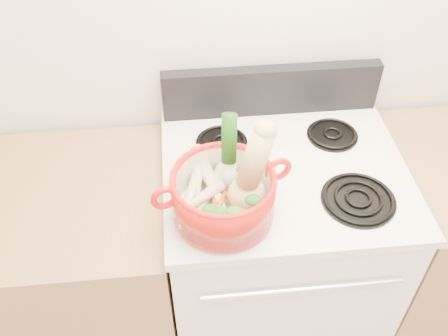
{
  "coord_description": "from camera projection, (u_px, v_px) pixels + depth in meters",
  "views": [
    {
      "loc": [
        -0.31,
        0.28,
        2.06
      ],
      "look_at": [
        -0.22,
        1.2,
        1.16
      ],
      "focal_mm": 40.0,
      "sensor_mm": 36.0,
      "label": 1
    }
  ],
  "objects": [
    {
      "name": "burner_front_left",
      "position": [
        232.0,
        208.0,
        1.46
      ],
      "size": [
        0.22,
        0.22,
        0.02
      ],
      "primitive_type": "cylinder",
      "color": "black",
      "rests_on": "cooktop"
    },
    {
      "name": "burner_front_right",
      "position": [
        358.0,
        199.0,
        1.49
      ],
      "size": [
        0.22,
        0.22,
        0.02
      ],
      "primitive_type": "cylinder",
      "color": "black",
      "rests_on": "cooktop"
    },
    {
      "name": "wall_back",
      "position": [
        274.0,
        14.0,
        1.6
      ],
      "size": [
        3.5,
        0.02,
        2.6
      ],
      "primitive_type": "cube",
      "color": "silver",
      "rests_on": "floor"
    },
    {
      "name": "parsnip_2",
      "position": [
        215.0,
        190.0,
        1.4
      ],
      "size": [
        0.1,
        0.22,
        0.07
      ],
      "primitive_type": "cone",
      "rotation": [
        1.66,
        0.0,
        0.28
      ],
      "color": "#F0E7C4",
      "rests_on": "dutch_oven"
    },
    {
      "name": "carrot_1",
      "position": [
        216.0,
        215.0,
        1.36
      ],
      "size": [
        0.04,
        0.15,
        0.05
      ],
      "primitive_type": "cone",
      "rotation": [
        1.66,
        0.0,
        0.02
      ],
      "color": "#D14E0A",
      "rests_on": "dutch_oven"
    },
    {
      "name": "burner_back_left",
      "position": [
        222.0,
        141.0,
        1.67
      ],
      "size": [
        0.17,
        0.17,
        0.02
      ],
      "primitive_type": "cylinder",
      "color": "black",
      "rests_on": "cooktop"
    },
    {
      "name": "burner_back_right",
      "position": [
        332.0,
        134.0,
        1.7
      ],
      "size": [
        0.17,
        0.17,
        0.02
      ],
      "primitive_type": "cylinder",
      "color": "black",
      "rests_on": "cooktop"
    },
    {
      "name": "dutch_oven",
      "position": [
        223.0,
        195.0,
        1.39
      ],
      "size": [
        0.35,
        0.35,
        0.14
      ],
      "primitive_type": "cylinder",
      "rotation": [
        0.0,
        0.0,
        0.23
      ],
      "color": "#B4150F",
      "rests_on": "burner_front_left"
    },
    {
      "name": "parsnip_1",
      "position": [
        189.0,
        200.0,
        1.39
      ],
      "size": [
        0.1,
        0.19,
        0.06
      ],
      "primitive_type": "cone",
      "rotation": [
        1.66,
        0.0,
        -0.35
      ],
      "color": "beige",
      "rests_on": "dutch_oven"
    },
    {
      "name": "ginger",
      "position": [
        225.0,
        181.0,
        1.45
      ],
      "size": [
        0.09,
        0.06,
        0.05
      ],
      "primitive_type": "ellipsoid",
      "rotation": [
        0.0,
        0.0,
        0.03
      ],
      "color": "tan",
      "rests_on": "dutch_oven"
    },
    {
      "name": "parsnip_3",
      "position": [
        197.0,
        200.0,
        1.37
      ],
      "size": [
        0.17,
        0.13,
        0.05
      ],
      "primitive_type": "cone",
      "rotation": [
        1.66,
        0.0,
        -1.02
      ],
      "color": "beige",
      "rests_on": "dutch_oven"
    },
    {
      "name": "pot_handle_left",
      "position": [
        165.0,
        198.0,
        1.31
      ],
      "size": [
        0.08,
        0.04,
        0.08
      ],
      "primitive_type": "torus",
      "rotation": [
        1.57,
        0.0,
        0.23
      ],
      "color": "#B4150F",
      "rests_on": "dutch_oven"
    },
    {
      "name": "pot_handle_right",
      "position": [
        278.0,
        169.0,
        1.39
      ],
      "size": [
        0.08,
        0.04,
        0.08
      ],
      "primitive_type": "torus",
      "rotation": [
        1.57,
        0.0,
        0.23
      ],
      "color": "#B4150F",
      "rests_on": "dutch_oven"
    },
    {
      "name": "carrot_2",
      "position": [
        232.0,
        201.0,
        1.39
      ],
      "size": [
        0.12,
        0.17,
        0.05
      ],
      "primitive_type": "cone",
      "rotation": [
        1.66,
        0.0,
        0.54
      ],
      "color": "#BB4509",
      "rests_on": "dutch_oven"
    },
    {
      "name": "carrot_0",
      "position": [
        223.0,
        215.0,
        1.36
      ],
      "size": [
        0.07,
        0.16,
        0.04
      ],
      "primitive_type": "cone",
      "rotation": [
        1.66,
        0.0,
        0.28
      ],
      "color": "#D55F0A",
      "rests_on": "dutch_oven"
    },
    {
      "name": "carrot_3",
      "position": [
        218.0,
        210.0,
        1.35
      ],
      "size": [
        0.08,
        0.13,
        0.04
      ],
      "primitive_type": "cone",
      "rotation": [
        1.66,
        0.0,
        -0.41
      ],
      "color": "#C05609",
      "rests_on": "dutch_oven"
    },
    {
      "name": "stove_body",
      "position": [
        274.0,
        259.0,
        1.93
      ],
      "size": [
        0.76,
        0.65,
        0.92
      ],
      "primitive_type": "cube",
      "color": "silver",
      "rests_on": "floor"
    },
    {
      "name": "squash",
      "position": [
        248.0,
        171.0,
        1.32
      ],
      "size": [
        0.18,
        0.13,
        0.29
      ],
      "primitive_type": null,
      "rotation": [
        0.0,
        0.23,
        0.14
      ],
      "color": "tan",
      "rests_on": "dutch_oven"
    },
    {
      "name": "leek",
      "position": [
        230.0,
        156.0,
        1.36
      ],
      "size": [
        0.06,
        0.1,
        0.27
      ],
      "primitive_type": "cylinder",
      "rotation": [
        -0.21,
        0.0,
        -0.14
      ],
      "color": "silver",
      "rests_on": "dutch_oven"
    },
    {
      "name": "cooktop",
      "position": [
        285.0,
        172.0,
        1.6
      ],
      "size": [
        0.78,
        0.67,
        0.03
      ],
      "primitive_type": "cube",
      "color": "silver",
      "rests_on": "stove_body"
    },
    {
      "name": "oven_handle",
      "position": [
        302.0,
        289.0,
        1.47
      ],
      "size": [
        0.6,
        0.02,
        0.02
      ],
      "primitive_type": "cylinder",
      "rotation": [
        0.0,
        1.57,
        0.0
      ],
      "color": "silver",
      "rests_on": "stove_body"
    },
    {
      "name": "parsnip_4",
      "position": [
        198.0,
        175.0,
        1.43
      ],
      "size": [
        0.06,
        0.21,
        0.06
      ],
      "primitive_type": "cone",
      "rotation": [
        1.66,
        0.0,
        -0.07
      ],
      "color": "beige",
      "rests_on": "dutch_oven"
    },
    {
      "name": "parsnip_0",
      "position": [
        207.0,
        196.0,
        1.41
      ],
      "size": [
        0.16,
        0.23,
        0.07
      ],
      "primitive_type": "cone",
      "rotation": [
        1.66,
        0.0,
        -0.54
      ],
      "color": "beige",
      "rests_on": "dutch_oven"
    },
    {
      "name": "control_backsplash",
      "position": [
        271.0,
        90.0,
        1.74
      ],
      "size": [
        0.76,
        0.05,
        0.18
      ],
      "primitive_type": "cube",
      "color": "black",
      "rests_on": "cooktop"
    }
  ]
}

